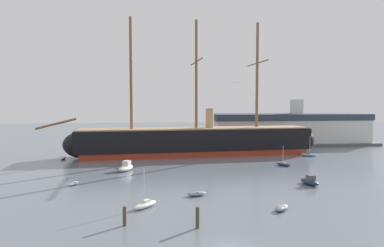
% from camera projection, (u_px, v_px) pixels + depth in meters
% --- Properties ---
extents(tall_ship, '(71.11, 16.40, 34.19)m').
position_uv_depth(tall_ship, '(196.00, 141.00, 84.84)').
color(tall_ship, maroon).
rests_on(tall_ship, ground).
extents(sailboat_foreground_left, '(3.54, 3.69, 5.12)m').
position_uv_depth(sailboat_foreground_left, '(145.00, 204.00, 42.40)').
color(sailboat_foreground_left, silver).
rests_on(sailboat_foreground_left, ground).
extents(dinghy_foreground_right, '(2.79, 2.81, 0.65)m').
position_uv_depth(dinghy_foreground_right, '(282.00, 208.00, 41.39)').
color(dinghy_foreground_right, gray).
rests_on(dinghy_foreground_right, ground).
extents(dinghy_near_centre, '(2.98, 1.81, 0.66)m').
position_uv_depth(dinghy_near_centre, '(197.00, 194.00, 47.79)').
color(dinghy_near_centre, gray).
rests_on(dinghy_near_centre, ground).
extents(dinghy_mid_left, '(1.73, 2.33, 0.51)m').
position_uv_depth(dinghy_mid_left, '(73.00, 184.00, 54.08)').
color(dinghy_mid_left, silver).
rests_on(dinghy_mid_left, ground).
extents(motorboat_mid_right, '(2.48, 4.21, 1.66)m').
position_uv_depth(motorboat_mid_right, '(310.00, 181.00, 54.28)').
color(motorboat_mid_right, '#1E284C').
rests_on(motorboat_mid_right, ground).
extents(motorboat_alongside_bow, '(3.72, 5.04, 1.95)m').
position_uv_depth(motorboat_alongside_bow, '(126.00, 167.00, 65.46)').
color(motorboat_alongside_bow, silver).
rests_on(motorboat_alongside_bow, ground).
extents(sailboat_alongside_stern, '(2.84, 3.31, 4.40)m').
position_uv_depth(sailboat_alongside_stern, '(284.00, 164.00, 70.33)').
color(sailboat_alongside_stern, '#1E284C').
rests_on(sailboat_alongside_stern, ground).
extents(dinghy_far_left, '(1.20, 2.63, 0.61)m').
position_uv_depth(dinghy_far_left, '(63.00, 158.00, 78.77)').
color(dinghy_far_left, silver).
rests_on(dinghy_far_left, ground).
extents(sailboat_far_right, '(3.99, 3.21, 5.20)m').
position_uv_depth(sailboat_far_right, '(309.00, 155.00, 83.23)').
color(sailboat_far_right, '#7FB2D6').
rests_on(sailboat_far_right, ground).
extents(sailboat_distant_centre, '(2.83, 5.08, 6.34)m').
position_uv_depth(sailboat_distant_centre, '(183.00, 148.00, 94.63)').
color(sailboat_distant_centre, orange).
rests_on(sailboat_distant_centre, ground).
extents(mooring_piling_nearest, '(0.42, 0.42, 2.13)m').
position_uv_depth(mooring_piling_nearest, '(125.00, 216.00, 36.16)').
color(mooring_piling_nearest, '#4C3D2D').
rests_on(mooring_piling_nearest, ground).
extents(mooring_piling_left_pair, '(0.41, 0.41, 2.30)m').
position_uv_depth(mooring_piling_left_pair, '(197.00, 218.00, 35.40)').
color(mooring_piling_left_pair, '#4C3D2D').
rests_on(mooring_piling_left_pair, ground).
extents(dockside_warehouse_right, '(54.13, 16.28, 14.50)m').
position_uv_depth(dockside_warehouse_right, '(289.00, 129.00, 107.65)').
color(dockside_warehouse_right, '#565659').
rests_on(dockside_warehouse_right, ground).
extents(seagull_in_flight, '(1.20, 0.41, 0.13)m').
position_uv_depth(seagull_in_flight, '(235.00, 83.00, 43.38)').
color(seagull_in_flight, silver).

